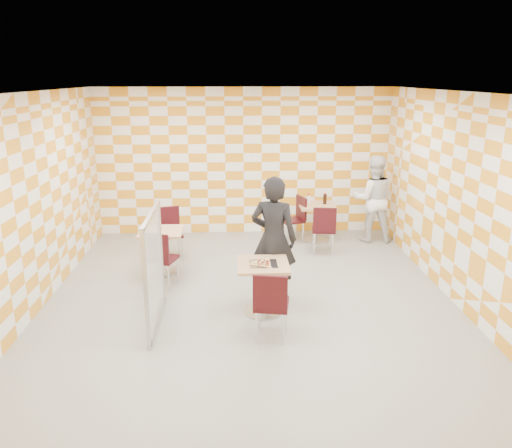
% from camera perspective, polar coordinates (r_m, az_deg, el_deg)
% --- Properties ---
extents(room_shell, '(7.00, 7.00, 7.00)m').
position_cam_1_polar(room_shell, '(7.44, -0.90, 3.33)').
color(room_shell, gray).
rests_on(room_shell, ground).
extents(main_table, '(0.70, 0.70, 0.75)m').
position_cam_1_polar(main_table, '(6.91, 0.81, -6.39)').
color(main_table, tan).
rests_on(main_table, ground).
extents(second_table, '(0.70, 0.70, 0.75)m').
position_cam_1_polar(second_table, '(10.02, 6.93, 0.85)').
color(second_table, tan).
rests_on(second_table, ground).
extents(empty_table, '(0.70, 0.70, 0.75)m').
position_cam_1_polar(empty_table, '(8.46, -10.70, -2.29)').
color(empty_table, tan).
rests_on(empty_table, ground).
extents(chair_main_front, '(0.49, 0.49, 0.92)m').
position_cam_1_polar(chair_main_front, '(6.20, 1.71, -8.84)').
color(chair_main_front, '#330A0F').
rests_on(chair_main_front, ground).
extents(chair_second_front, '(0.47, 0.48, 0.92)m').
position_cam_1_polar(chair_second_front, '(9.26, 7.78, -0.26)').
color(chair_second_front, '#330A0F').
rests_on(chair_second_front, ground).
extents(chair_second_side, '(0.54, 0.53, 0.92)m').
position_cam_1_polar(chair_second_side, '(9.93, 4.62, 0.98)').
color(chair_second_side, '#330A0F').
rests_on(chair_second_side, ground).
extents(chair_empty_near, '(0.53, 0.54, 0.92)m').
position_cam_1_polar(chair_empty_near, '(7.85, -10.98, -3.54)').
color(chair_empty_near, '#330A0F').
rests_on(chair_empty_near, ground).
extents(chair_empty_far, '(0.52, 0.53, 0.92)m').
position_cam_1_polar(chair_empty_far, '(9.20, -9.89, -0.49)').
color(chair_empty_far, '#330A0F').
rests_on(chair_empty_far, ground).
extents(partition, '(0.08, 1.38, 1.55)m').
position_cam_1_polar(partition, '(6.64, -11.58, -5.10)').
color(partition, white).
rests_on(partition, ground).
extents(man_dark, '(0.78, 0.63, 1.86)m').
position_cam_1_polar(man_dark, '(7.26, 2.02, -1.70)').
color(man_dark, black).
rests_on(man_dark, ground).
extents(man_white, '(0.91, 0.74, 1.73)m').
position_cam_1_polar(man_white, '(10.16, 13.24, 2.82)').
color(man_white, white).
rests_on(man_white, ground).
extents(pizza_on_foil, '(0.40, 0.40, 0.04)m').
position_cam_1_polar(pizza_on_foil, '(6.80, 0.83, -4.44)').
color(pizza_on_foil, silver).
rests_on(pizza_on_foil, main_table).
extents(sport_bottle, '(0.06, 0.06, 0.20)m').
position_cam_1_polar(sport_bottle, '(10.05, 6.00, 2.86)').
color(sport_bottle, white).
rests_on(sport_bottle, second_table).
extents(soda_bottle, '(0.07, 0.07, 0.23)m').
position_cam_1_polar(soda_bottle, '(10.03, 7.88, 2.86)').
color(soda_bottle, black).
rests_on(soda_bottle, second_table).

